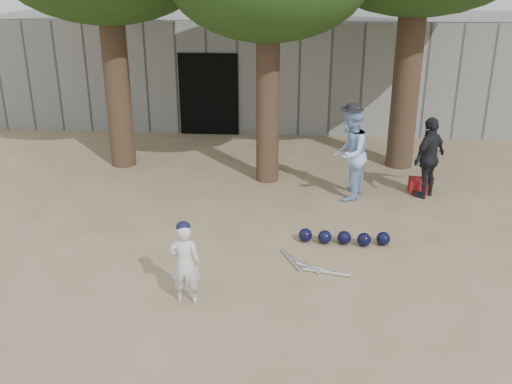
# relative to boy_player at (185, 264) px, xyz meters

# --- Properties ---
(ground) EXTENTS (70.00, 70.00, 0.00)m
(ground) POSITION_rel_boy_player_xyz_m (0.22, 0.75, -0.58)
(ground) COLOR #937C5E
(ground) RESTS_ON ground
(boy_player) EXTENTS (0.42, 0.28, 1.15)m
(boy_player) POSITION_rel_boy_player_xyz_m (0.00, 0.00, 0.00)
(boy_player) COLOR silver
(boy_player) RESTS_ON ground
(spectator_blue) EXTENTS (0.94, 1.06, 1.83)m
(spectator_blue) POSITION_rel_boy_player_xyz_m (2.47, 4.01, 0.34)
(spectator_blue) COLOR #9ABEEE
(spectator_blue) RESTS_ON ground
(spectator_dark) EXTENTS (0.94, 0.96, 1.62)m
(spectator_dark) POSITION_rel_boy_player_xyz_m (4.04, 4.21, 0.24)
(spectator_dark) COLOR black
(spectator_dark) RESTS_ON ground
(red_bag) EXTENTS (0.43, 0.34, 0.30)m
(red_bag) POSITION_rel_boy_player_xyz_m (3.97, 4.41, -0.43)
(red_bag) COLOR maroon
(red_bag) RESTS_ON ground
(back_building) EXTENTS (16.00, 5.24, 3.00)m
(back_building) POSITION_rel_boy_player_xyz_m (0.22, 11.08, 0.92)
(back_building) COLOR gray
(back_building) RESTS_ON ground
(helmet_row) EXTENTS (1.51, 0.33, 0.23)m
(helmet_row) POSITION_rel_boy_player_xyz_m (2.27, 1.92, -0.46)
(helmet_row) COLOR black
(helmet_row) RESTS_ON ground
(bat_pile) EXTENTS (1.07, 0.80, 0.06)m
(bat_pile) POSITION_rel_boy_player_xyz_m (1.68, 1.07, -0.55)
(bat_pile) COLOR silver
(bat_pile) RESTS_ON ground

